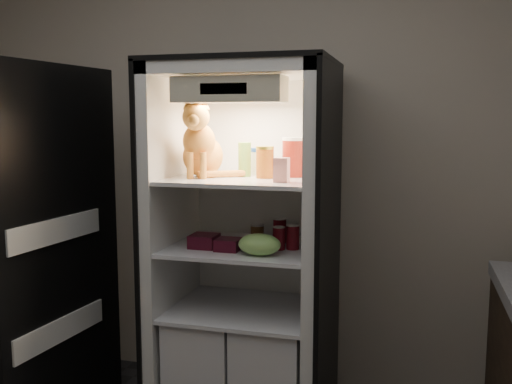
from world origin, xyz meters
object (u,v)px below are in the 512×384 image
at_px(tabby_cat, 201,147).
at_px(grape_bag, 259,244).
at_px(pepper_jar, 294,157).
at_px(refrigerator, 247,270).
at_px(cream_carton, 282,170).
at_px(soda_can_c, 279,238).
at_px(berry_box_right, 228,244).
at_px(parmesan_shaker, 245,159).
at_px(soda_can_b, 293,237).
at_px(berry_box_left, 204,241).
at_px(mayo_tub, 260,161).
at_px(soda_can_a, 280,231).
at_px(salsa_jar, 265,162).
at_px(condiment_jar, 257,233).

bearing_deg(tabby_cat, grape_bag, -35.37).
distance_m(pepper_jar, grape_bag, 0.51).
xyz_separation_m(refrigerator, cream_carton, (0.23, -0.20, 0.56)).
height_order(soda_can_c, berry_box_right, soda_can_c).
xyz_separation_m(parmesan_shaker, cream_carton, (0.24, -0.21, -0.03)).
bearing_deg(soda_can_b, berry_box_left, -169.44).
bearing_deg(cream_carton, refrigerator, 138.85).
distance_m(mayo_tub, berry_box_right, 0.49).
xyz_separation_m(tabby_cat, mayo_tub, (0.27, 0.17, -0.08)).
bearing_deg(pepper_jar, cream_carton, -90.97).
xyz_separation_m(cream_carton, soda_can_c, (-0.03, 0.10, -0.35)).
bearing_deg(parmesan_shaker, soda_can_a, 16.68).
relative_size(parmesan_shaker, soda_can_a, 1.38).
relative_size(soda_can_c, berry_box_left, 0.87).
relative_size(soda_can_c, berry_box_right, 0.98).
relative_size(refrigerator, pepper_jar, 9.36).
height_order(soda_can_a, berry_box_left, soda_can_a).
xyz_separation_m(pepper_jar, soda_can_a, (-0.07, 0.00, -0.39)).
bearing_deg(parmesan_shaker, cream_carton, -40.37).
bearing_deg(berry_box_right, tabby_cat, 146.68).
bearing_deg(grape_bag, berry_box_right, 162.98).
xyz_separation_m(refrigerator, salsa_jar, (0.11, -0.05, 0.58)).
xyz_separation_m(soda_can_c, condiment_jar, (-0.15, 0.13, -0.01)).
relative_size(cream_carton, soda_can_a, 0.90).
bearing_deg(berry_box_left, salsa_jar, 20.68).
distance_m(tabby_cat, condiment_jar, 0.54).
xyz_separation_m(salsa_jar, berry_box_right, (-0.15, -0.14, -0.40)).
relative_size(refrigerator, cream_carton, 16.40).
relative_size(tabby_cat, berry_box_right, 3.47).
relative_size(mayo_tub, berry_box_right, 1.22).
bearing_deg(condiment_jar, soda_can_c, -41.92).
distance_m(mayo_tub, soda_can_a, 0.38).
bearing_deg(tabby_cat, condiment_jar, 10.60).
height_order(parmesan_shaker, condiment_jar, parmesan_shaker).
height_order(soda_can_b, soda_can_c, soda_can_b).
bearing_deg(pepper_jar, mayo_tub, 165.80).
xyz_separation_m(refrigerator, mayo_tub, (0.05, 0.10, 0.57)).
bearing_deg(cream_carton, soda_can_b, 76.56).
bearing_deg(cream_carton, condiment_jar, 128.03).
relative_size(parmesan_shaker, cream_carton, 1.53).
bearing_deg(tabby_cat, berry_box_right, -42.83).
relative_size(parmesan_shaker, berry_box_right, 1.50).
bearing_deg(tabby_cat, cream_carton, -26.11).
height_order(tabby_cat, soda_can_b, tabby_cat).
xyz_separation_m(salsa_jar, soda_can_b, (0.15, -0.03, -0.37)).
distance_m(refrigerator, berry_box_left, 0.30).
xyz_separation_m(refrigerator, soda_can_b, (0.26, -0.08, 0.21)).
distance_m(refrigerator, cream_carton, 0.64).
height_order(condiment_jar, grape_bag, grape_bag).
relative_size(cream_carton, berry_box_right, 0.98).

